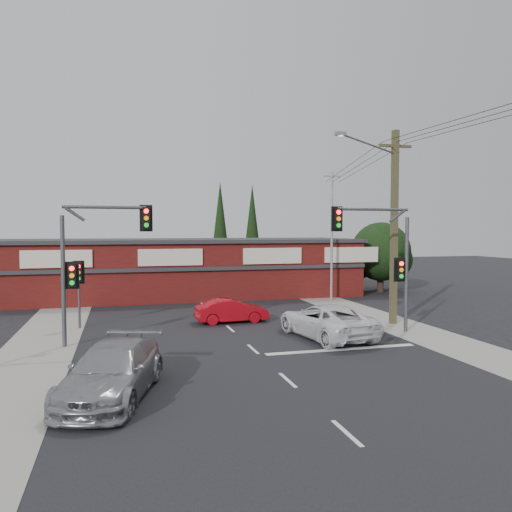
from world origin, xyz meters
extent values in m
plane|color=black|center=(0.00, 0.00, 0.00)|extent=(120.00, 120.00, 0.00)
cube|color=black|center=(0.00, 5.00, 0.01)|extent=(14.00, 70.00, 0.01)
cube|color=gray|center=(-8.50, 5.00, 0.01)|extent=(3.00, 70.00, 0.02)
cube|color=gray|center=(8.50, 5.00, 0.01)|extent=(3.00, 70.00, 0.02)
cube|color=silver|center=(3.50, -1.50, 0.01)|extent=(6.50, 0.35, 0.01)
imported|color=white|center=(3.78, 0.80, 0.77)|extent=(3.34, 5.86, 1.54)
imported|color=#989A9D|center=(-5.47, -5.08, 0.77)|extent=(3.61, 5.74, 1.55)
imported|color=#AC0A14|center=(0.45, 5.57, 0.63)|extent=(3.88, 1.49, 1.26)
cube|color=silver|center=(0.00, -9.25, 0.01)|extent=(0.12, 1.60, 0.01)
cube|color=silver|center=(0.00, -4.88, 0.01)|extent=(0.12, 1.60, 0.01)
cube|color=silver|center=(0.00, -0.50, 0.01)|extent=(0.12, 1.60, 0.01)
cube|color=silver|center=(0.00, 3.87, 0.01)|extent=(0.12, 1.60, 0.01)
cube|color=silver|center=(0.00, 8.24, 0.01)|extent=(0.12, 1.60, 0.01)
cube|color=silver|center=(0.00, 12.62, 0.01)|extent=(0.12, 1.60, 0.01)
cube|color=silver|center=(0.00, 16.99, 0.01)|extent=(0.12, 1.60, 0.01)
cube|color=silver|center=(0.00, 21.36, 0.01)|extent=(0.12, 1.60, 0.01)
cube|color=silver|center=(0.00, 25.74, 0.01)|extent=(0.12, 1.60, 0.01)
cube|color=silver|center=(0.00, 30.11, 0.01)|extent=(0.12, 1.60, 0.01)
cube|color=silver|center=(0.00, 34.49, 0.01)|extent=(0.12, 1.60, 0.01)
cube|color=#4C100F|center=(-1.00, 17.00, 2.00)|extent=(26.00, 8.00, 4.00)
cube|color=#2D2D30|center=(-1.00, 17.00, 4.10)|extent=(26.40, 8.40, 0.25)
cube|color=beige|center=(-9.00, 12.95, 3.10)|extent=(4.20, 0.12, 1.10)
cube|color=beige|center=(-2.00, 12.95, 3.10)|extent=(4.20, 0.12, 1.10)
cube|color=beige|center=(5.00, 12.95, 3.10)|extent=(4.20, 0.12, 1.10)
cube|color=beige|center=(11.00, 12.95, 3.10)|extent=(4.20, 0.12, 1.10)
cube|color=#2D2D30|center=(-1.00, 12.90, 2.30)|extent=(26.00, 0.15, 0.25)
cylinder|color=#2D2116|center=(14.50, 15.00, 0.90)|extent=(0.50, 0.50, 1.80)
sphere|color=black|center=(14.50, 15.00, 3.20)|extent=(4.60, 4.60, 4.60)
sphere|color=black|center=(16.00, 16.00, 2.50)|extent=(3.40, 3.40, 3.40)
sphere|color=black|center=(13.20, 16.40, 2.30)|extent=(2.80, 2.80, 2.80)
cylinder|color=#2D2116|center=(3.50, 24.00, 1.00)|extent=(0.24, 0.24, 2.00)
cone|color=black|center=(3.50, 24.00, 5.50)|extent=(1.80, 1.80, 7.50)
cylinder|color=#2D2116|center=(7.00, 26.00, 1.00)|extent=(0.24, 0.24, 2.00)
cone|color=black|center=(7.00, 26.00, 5.50)|extent=(1.80, 1.80, 7.50)
cylinder|color=#47494C|center=(-7.50, 2.00, 2.75)|extent=(0.18, 0.18, 5.50)
cylinder|color=#47494C|center=(-5.80, 2.00, 5.85)|extent=(3.40, 0.14, 0.14)
cylinder|color=#47494C|center=(-6.99, 2.00, 5.55)|extent=(0.82, 0.14, 0.63)
cube|color=black|center=(-4.10, 2.00, 5.40)|extent=(0.32, 0.22, 0.95)
cube|color=black|center=(-4.10, 2.07, 5.40)|extent=(0.55, 0.04, 1.15)
cylinder|color=#FF0C07|center=(-4.10, 1.87, 5.70)|extent=(0.20, 0.06, 0.20)
cylinder|color=orange|center=(-4.10, 1.87, 5.40)|extent=(0.20, 0.06, 0.20)
cylinder|color=#0CE526|center=(-4.10, 1.87, 5.10)|extent=(0.20, 0.06, 0.20)
cube|color=black|center=(-7.15, 2.00, 3.00)|extent=(0.32, 0.22, 0.95)
cube|color=black|center=(-7.15, 2.07, 3.00)|extent=(0.55, 0.04, 1.15)
cylinder|color=#FF0C07|center=(-7.15, 1.87, 3.30)|extent=(0.20, 0.06, 0.20)
cylinder|color=orange|center=(-7.15, 1.87, 3.00)|extent=(0.20, 0.06, 0.20)
cylinder|color=#0CE526|center=(-7.15, 1.87, 2.70)|extent=(0.20, 0.06, 0.20)
cylinder|color=#47494C|center=(8.00, 1.00, 2.75)|extent=(0.18, 0.18, 5.50)
cylinder|color=#47494C|center=(6.20, 1.00, 5.85)|extent=(3.60, 0.14, 0.14)
cylinder|color=#47494C|center=(7.46, 1.00, 5.55)|extent=(0.82, 0.14, 0.63)
cube|color=black|center=(4.40, 1.00, 5.40)|extent=(0.32, 0.22, 0.95)
cube|color=black|center=(4.40, 1.07, 5.40)|extent=(0.55, 0.04, 1.15)
cylinder|color=#FF0C07|center=(4.40, 0.87, 5.70)|extent=(0.20, 0.06, 0.20)
cylinder|color=orange|center=(4.40, 0.87, 5.40)|extent=(0.20, 0.06, 0.20)
cylinder|color=#0CE526|center=(4.40, 0.87, 5.10)|extent=(0.20, 0.06, 0.20)
cube|color=black|center=(7.65, 1.00, 3.00)|extent=(0.32, 0.22, 0.95)
cube|color=black|center=(7.65, 1.07, 3.00)|extent=(0.55, 0.04, 1.15)
cylinder|color=#FF0C07|center=(7.65, 0.87, 3.30)|extent=(0.20, 0.06, 0.20)
cylinder|color=orange|center=(7.65, 0.87, 3.00)|extent=(0.20, 0.06, 0.20)
cylinder|color=#0CE526|center=(7.65, 0.87, 2.70)|extent=(0.20, 0.06, 0.20)
cylinder|color=#47494C|center=(-7.20, 6.00, 1.50)|extent=(0.12, 0.12, 3.00)
cube|color=black|center=(-7.20, 6.00, 2.80)|extent=(0.32, 0.22, 0.95)
cube|color=black|center=(-7.20, 6.07, 2.80)|extent=(0.55, 0.04, 1.15)
cylinder|color=#FF0C07|center=(-7.20, 5.87, 3.10)|extent=(0.20, 0.06, 0.20)
cylinder|color=orange|center=(-7.20, 5.87, 2.80)|extent=(0.20, 0.06, 0.20)
cylinder|color=#0CE526|center=(-7.20, 5.87, 2.50)|extent=(0.20, 0.06, 0.20)
cube|color=brown|center=(8.50, 3.00, 5.00)|extent=(0.30, 0.30, 10.00)
cube|color=brown|center=(8.50, 3.00, 9.20)|extent=(1.80, 0.14, 0.14)
cylinder|color=#47494C|center=(6.90, 2.85, 9.20)|extent=(3.23, 0.39, 0.89)
cube|color=slate|center=(5.30, 2.70, 9.60)|extent=(0.55, 0.25, 0.18)
cylinder|color=silver|center=(5.30, 2.70, 9.50)|extent=(0.28, 0.28, 0.05)
cylinder|color=gray|center=(9.00, 12.00, 4.50)|extent=(0.16, 0.16, 9.00)
cube|color=gray|center=(9.00, 12.00, 8.60)|extent=(1.20, 0.10, 0.10)
cylinder|color=black|center=(8.15, 7.50, 8.80)|extent=(0.73, 9.01, 1.22)
cylinder|color=black|center=(8.75, 7.50, 8.80)|extent=(0.52, 9.00, 1.22)
cylinder|color=black|center=(9.34, 7.50, 8.80)|extent=(0.31, 9.00, 1.22)
camera|label=1|loc=(-5.21, -20.01, 4.90)|focal=35.00mm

